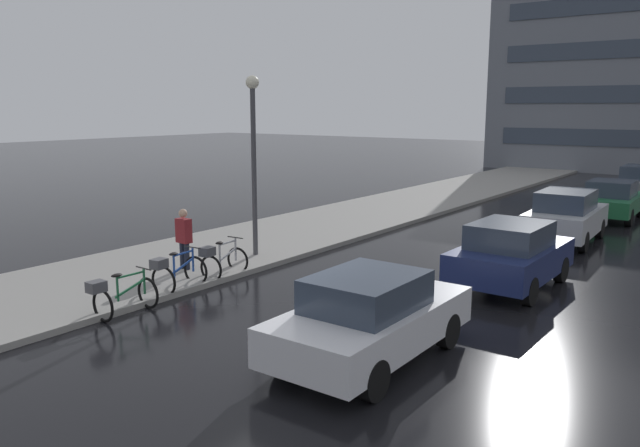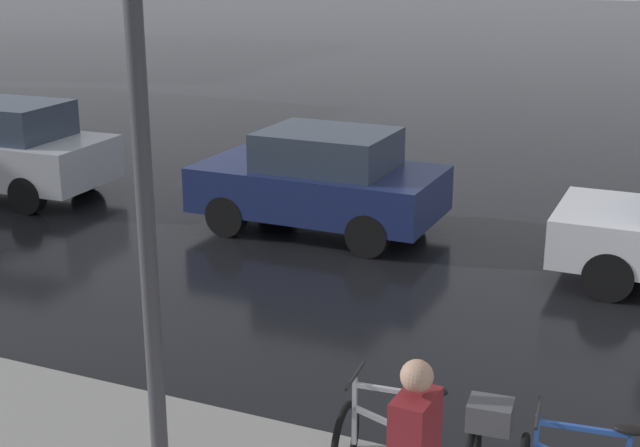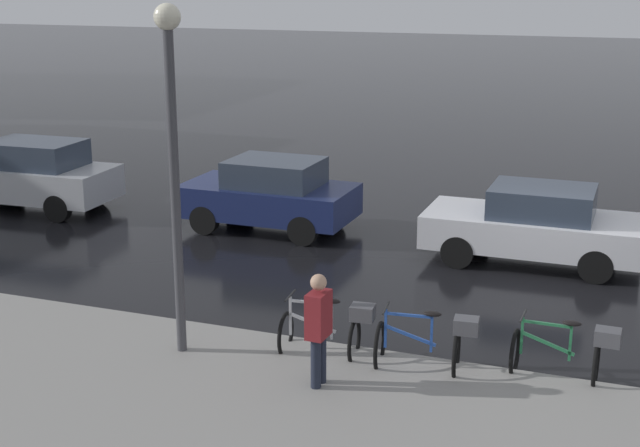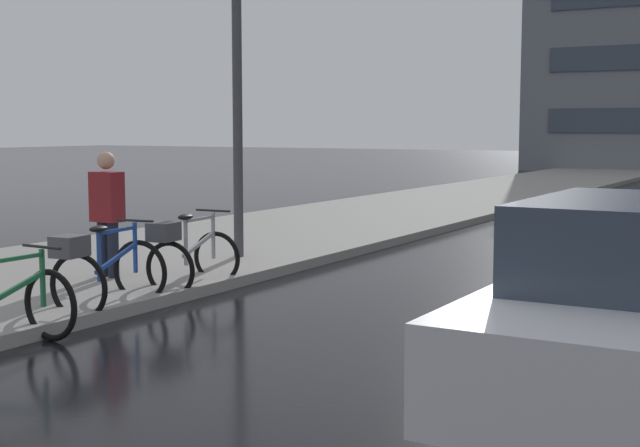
% 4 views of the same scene
% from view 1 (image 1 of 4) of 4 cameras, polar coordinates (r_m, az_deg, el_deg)
% --- Properties ---
extents(ground_plane, '(140.00, 140.00, 0.00)m').
position_cam_1_polar(ground_plane, '(11.78, -3.98, -10.75)').
color(ground_plane, black).
extents(sidewalk_kerb, '(4.80, 60.00, 0.14)m').
position_cam_1_polar(sidewalk_kerb, '(22.95, 0.73, 0.00)').
color(sidewalk_kerb, gray).
rests_on(sidewalk_kerb, ground).
extents(bicycle_nearest, '(0.72, 1.43, 0.94)m').
position_cam_1_polar(bicycle_nearest, '(13.55, -17.89, -6.22)').
color(bicycle_nearest, black).
rests_on(bicycle_nearest, ground).
extents(bicycle_second, '(0.86, 1.46, 0.98)m').
position_cam_1_polar(bicycle_second, '(14.97, -13.08, -4.33)').
color(bicycle_second, black).
rests_on(bicycle_second, ground).
extents(bicycle_third, '(0.78, 1.41, 0.98)m').
position_cam_1_polar(bicycle_third, '(15.94, -9.08, -3.30)').
color(bicycle_third, black).
rests_on(bicycle_third, ground).
extents(car_white, '(1.90, 4.15, 1.54)m').
position_cam_1_polar(car_white, '(10.73, 4.60, -8.52)').
color(car_white, silver).
rests_on(car_white, ground).
extents(car_navy, '(1.97, 3.78, 1.60)m').
position_cam_1_polar(car_navy, '(15.65, 17.04, -2.71)').
color(car_navy, navy).
rests_on(car_navy, ground).
extents(car_silver, '(2.00, 4.15, 1.68)m').
position_cam_1_polar(car_silver, '(21.47, 21.56, 0.64)').
color(car_silver, '#B2B5BA').
rests_on(car_silver, ground).
extents(car_green, '(1.99, 4.10, 1.51)m').
position_cam_1_polar(car_green, '(26.69, 25.10, 1.98)').
color(car_green, '#1E6038').
rests_on(car_green, ground).
extents(pedestrian, '(0.41, 0.26, 1.72)m').
position_cam_1_polar(pedestrian, '(16.46, -12.33, -1.28)').
color(pedestrian, '#1E2333').
rests_on(pedestrian, ground).
extents(streetlamp, '(0.37, 0.37, 5.14)m').
position_cam_1_polar(streetlamp, '(17.49, -6.10, 7.25)').
color(streetlamp, '#424247').
rests_on(streetlamp, ground).
extents(building_facade_main, '(15.35, 8.87, 12.98)m').
position_cam_1_polar(building_facade_main, '(48.96, 25.60, 12.15)').
color(building_facade_main, slate).
rests_on(building_facade_main, ground).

